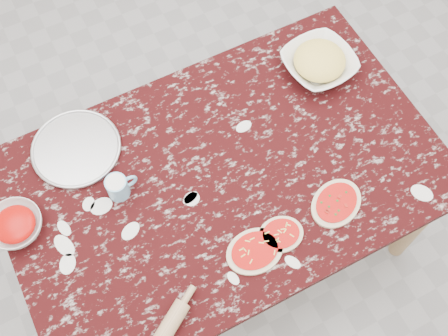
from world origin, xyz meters
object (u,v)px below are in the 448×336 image
worktable (224,183)px  cheese_bowl (319,64)px  sauce_bowl (16,226)px  flour_mug (118,187)px  pizza_tray (76,149)px

worktable → cheese_bowl: bearing=24.0°
sauce_bowl → cheese_bowl: 1.30m
cheese_bowl → flour_mug: 0.93m
pizza_tray → cheese_bowl: size_ratio=1.18×
worktable → pizza_tray: (-0.45, 0.35, 0.09)m
worktable → sauce_bowl: sauce_bowl is taller
worktable → pizza_tray: size_ratio=4.87×
worktable → sauce_bowl: (-0.74, 0.14, 0.11)m
worktable → pizza_tray: pizza_tray is taller
pizza_tray → flour_mug: 0.25m
cheese_bowl → flour_mug: flour_mug is taller
flour_mug → cheese_bowl: bearing=8.6°
pizza_tray → flour_mug: bearing=-71.6°
worktable → sauce_bowl: bearing=169.0°
cheese_bowl → sauce_bowl: bearing=-175.4°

